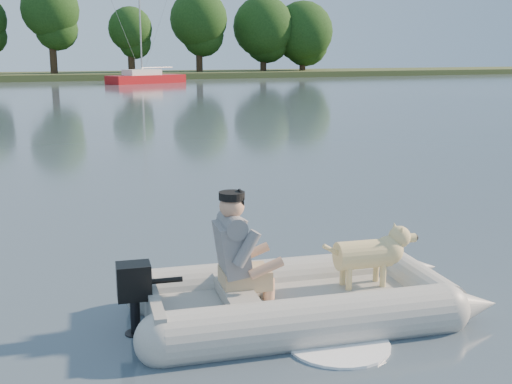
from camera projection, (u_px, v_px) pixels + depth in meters
name	position (u px, v px, depth m)	size (l,w,h in m)	color
water	(338.00, 309.00, 6.49)	(160.00, 160.00, 0.00)	slate
shore_bank	(13.00, 77.00, 62.12)	(160.00, 12.00, 0.70)	#47512D
treeline	(25.00, 22.00, 60.79)	(75.85, 7.35, 9.27)	#332316
dinghy	(305.00, 259.00, 6.22)	(4.59, 3.15, 1.37)	#A0A09B
man	(234.00, 245.00, 6.06)	(0.72, 0.61, 1.06)	slate
dog	(363.00, 259.00, 6.45)	(0.92, 0.33, 0.61)	tan
outboard_motor	(135.00, 302.00, 5.87)	(0.41, 0.29, 0.78)	black
sailboat	(146.00, 78.00, 54.84)	(7.26, 4.57, 9.61)	#A41216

